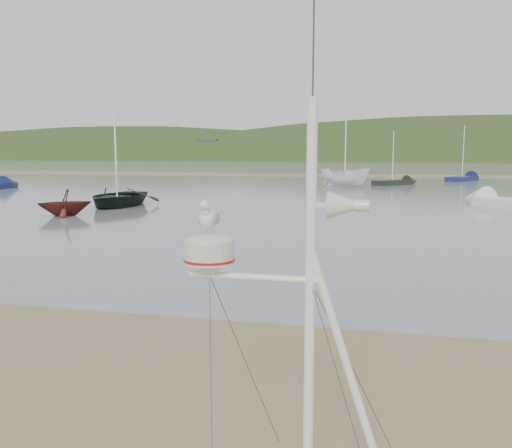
% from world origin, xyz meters
% --- Properties ---
extents(ground, '(560.00, 560.00, 0.00)m').
position_xyz_m(ground, '(0.00, 0.00, 0.00)').
color(ground, olive).
rests_on(ground, ground).
extents(water, '(560.00, 256.00, 0.04)m').
position_xyz_m(water, '(0.00, 132.00, 0.02)').
color(water, slate).
rests_on(water, ground).
extents(sandbar, '(560.00, 7.00, 0.07)m').
position_xyz_m(sandbar, '(0.00, 70.00, 0.07)').
color(sandbar, olive).
rests_on(sandbar, water).
extents(hill_ridge, '(620.00, 180.00, 80.00)m').
position_xyz_m(hill_ridge, '(18.52, 235.00, -19.70)').
color(hill_ridge, '#243817').
rests_on(hill_ridge, ground).
extents(far_cottages, '(294.40, 6.30, 8.00)m').
position_xyz_m(far_cottages, '(3.00, 196.00, 4.00)').
color(far_cottages, beige).
rests_on(far_cottages, ground).
extents(mast_rig, '(2.04, 2.17, 4.59)m').
position_xyz_m(mast_rig, '(3.37, -1.26, 1.11)').
color(mast_rig, white).
rests_on(mast_rig, ground).
extents(boat_dark, '(3.98, 1.25, 5.54)m').
position_xyz_m(boat_dark, '(-11.50, 23.83, 2.81)').
color(boat_dark, black).
rests_on(boat_dark, water).
extents(boat_red, '(2.49, 2.59, 2.59)m').
position_xyz_m(boat_red, '(-11.84, 18.81, 1.34)').
color(boat_red, '#541A13').
rests_on(boat_red, water).
extents(boat_white, '(2.30, 2.26, 4.82)m').
position_xyz_m(boat_white, '(0.60, 45.44, 2.45)').
color(boat_white, white).
rests_on(boat_white, water).
extents(sailboat_blue_far, '(5.03, 6.68, 6.80)m').
position_xyz_m(sailboat_blue_far, '(13.74, 60.47, 0.30)').
color(sailboat_blue_far, '#161E4E').
rests_on(sailboat_blue_far, ground).
extents(sailboat_white_near, '(5.51, 7.34, 7.44)m').
position_xyz_m(sailboat_white_near, '(10.66, 29.38, 0.30)').
color(sailboat_white_near, white).
rests_on(sailboat_white_near, ground).
extents(sailboat_dark_mid, '(5.00, 4.95, 5.68)m').
position_xyz_m(sailboat_dark_mid, '(5.95, 50.25, 0.30)').
color(sailboat_dark_mid, black).
rests_on(sailboat_dark_mid, ground).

